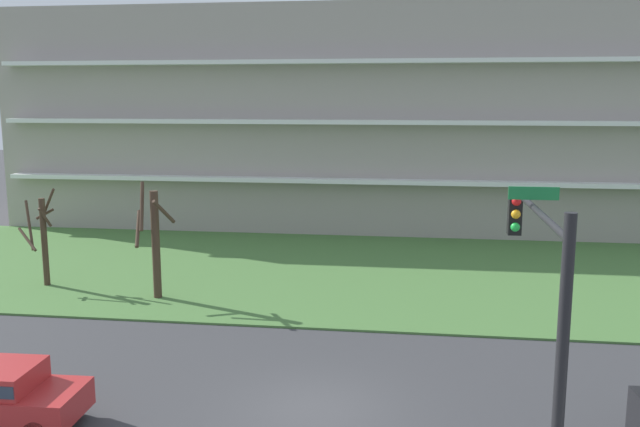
# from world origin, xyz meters

# --- Properties ---
(ground) EXTENTS (160.00, 160.00, 0.00)m
(ground) POSITION_xyz_m (0.00, 0.00, 0.00)
(ground) COLOR #38383A
(grass_lawn_strip) EXTENTS (80.00, 16.00, 0.08)m
(grass_lawn_strip) POSITION_xyz_m (0.00, 14.00, 0.04)
(grass_lawn_strip) COLOR #477238
(grass_lawn_strip) RESTS_ON ground
(apartment_building) EXTENTS (44.83, 14.76, 13.21)m
(apartment_building) POSITION_xyz_m (0.00, 28.91, 6.60)
(apartment_building) COLOR #9E938C
(apartment_building) RESTS_ON ground
(tree_far_left) EXTENTS (1.51, 1.55, 4.20)m
(tree_far_left) POSITION_xyz_m (-13.03, 9.79, 2.16)
(tree_far_left) COLOR #423023
(tree_far_left) RESTS_ON ground
(tree_left) EXTENTS (1.67, 1.39, 4.70)m
(tree_left) POSITION_xyz_m (-7.67, 8.70, 2.43)
(tree_left) COLOR #423023
(tree_left) RESTS_ON ground
(traffic_signal_mast) EXTENTS (0.90, 5.54, 6.39)m
(traffic_signal_mast) POSITION_xyz_m (4.58, -4.74, 4.39)
(traffic_signal_mast) COLOR black
(traffic_signal_mast) RESTS_ON ground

